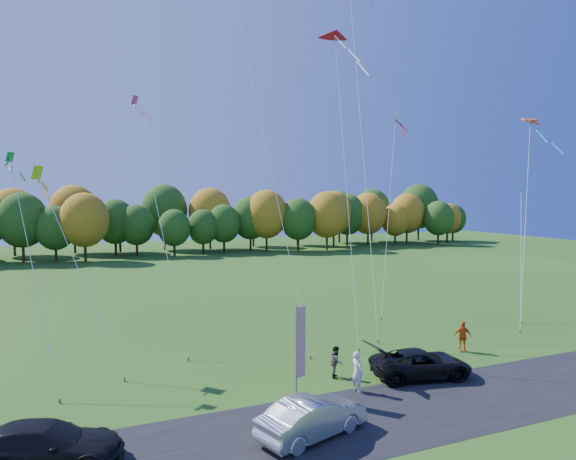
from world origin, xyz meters
name	(u,v)px	position (x,y,z in m)	size (l,w,h in m)	color
ground	(337,383)	(0.00, 0.00, 0.00)	(160.00, 160.00, 0.00)	#234F14
asphalt_strip	(383,415)	(0.00, -4.00, 0.01)	(90.00, 6.00, 0.01)	black
tree_line	(158,256)	(0.00, 55.00, 0.00)	(116.00, 12.00, 10.00)	#1E4711
black_suv	(421,364)	(4.20, -1.01, 0.69)	(2.29, 4.97, 1.38)	black
silver_sedan	(313,417)	(-3.47, -4.51, 0.74)	(1.57, 4.51, 1.49)	silver
dark_truck_a	(44,445)	(-12.61, -2.97, 0.74)	(2.07, 5.10, 1.48)	black
person_tailgate_a	(357,372)	(0.31, -1.38, 0.95)	(0.69, 0.45, 1.90)	silver
person_tailgate_b	(336,362)	(0.35, 0.69, 0.77)	(0.75, 0.59, 1.55)	gray
person_east	(462,336)	(9.03, 1.50, 0.88)	(1.03, 0.43, 1.76)	#D75B14
feather_flag	(300,341)	(-2.40, -1.01, 2.59)	(0.54, 0.24, 4.23)	#999999
kite_delta_blue	(256,100)	(-1.11, 8.27, 14.72)	(4.40, 10.17, 29.99)	#4C3F33
kite_parafoil_orange	(361,132)	(7.56, 10.47, 13.50)	(5.93, 11.75, 27.36)	#4C3F33
kite_delta_red	(345,170)	(4.77, 7.76, 10.63)	(3.55, 8.58, 21.57)	#4C3F33
kite_parafoil_rainbow	(526,215)	(18.84, 6.15, 7.58)	(8.52, 6.52, 15.45)	#4C3F33
kite_diamond_yellow	(78,269)	(-11.33, 7.04, 5.24)	(4.49, 6.45, 11.02)	#4C3F33
kite_diamond_green	(32,267)	(-13.34, 5.71, 5.61)	(2.62, 6.76, 11.50)	#4C3F33
kite_diamond_white	(389,211)	(10.97, 11.95, 7.75)	(4.93, 5.38, 16.11)	#4C3F33
kite_diamond_pink	(159,217)	(-6.74, 9.86, 7.72)	(2.21, 8.23, 15.78)	#4C3F33
kite_diamond_blue_low	(521,250)	(19.54, 7.12, 4.86)	(5.00, 4.99, 10.20)	#4C3F33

